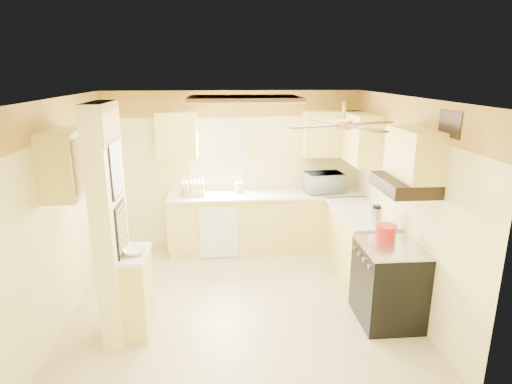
{
  "coord_description": "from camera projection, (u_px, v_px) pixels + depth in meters",
  "views": [
    {
      "loc": [
        -0.2,
        -4.8,
        2.78
      ],
      "look_at": [
        0.24,
        0.35,
        1.32
      ],
      "focal_mm": 30.0,
      "sensor_mm": 36.0,
      "label": 1
    }
  ],
  "objects": [
    {
      "name": "floor",
      "position": [
        240.0,
        301.0,
        5.37
      ],
      "size": [
        4.0,
        4.0,
        0.0
      ],
      "primitive_type": "plane",
      "color": "#CAB28B",
      "rests_on": "ground"
    },
    {
      "name": "ceiling",
      "position": [
        237.0,
        98.0,
        4.7
      ],
      "size": [
        4.0,
        4.0,
        0.0
      ],
      "primitive_type": "plane",
      "rotation": [
        3.14,
        0.0,
        0.0
      ],
      "color": "white",
      "rests_on": "wall_back"
    },
    {
      "name": "wall_back",
      "position": [
        233.0,
        170.0,
        6.86
      ],
      "size": [
        4.0,
        0.0,
        4.0
      ],
      "primitive_type": "plane",
      "rotation": [
        1.57,
        0.0,
        0.0
      ],
      "color": "#FCEC99",
      "rests_on": "floor"
    },
    {
      "name": "wall_front",
      "position": [
        250.0,
        282.0,
        3.21
      ],
      "size": [
        4.0,
        0.0,
        4.0
      ],
      "primitive_type": "plane",
      "rotation": [
        -1.57,
        0.0,
        0.0
      ],
      "color": "#FCEC99",
      "rests_on": "floor"
    },
    {
      "name": "wall_left",
      "position": [
        63.0,
        211.0,
        4.87
      ],
      "size": [
        0.0,
        3.8,
        3.8
      ],
      "primitive_type": "plane",
      "rotation": [
        1.57,
        0.0,
        1.57
      ],
      "color": "#FCEC99",
      "rests_on": "floor"
    },
    {
      "name": "wall_right",
      "position": [
        403.0,
        202.0,
        5.2
      ],
      "size": [
        0.0,
        3.8,
        3.8
      ],
      "primitive_type": "plane",
      "rotation": [
        1.57,
        0.0,
        -1.57
      ],
      "color": "#FCEC99",
      "rests_on": "floor"
    },
    {
      "name": "wallpaper_border",
      "position": [
        232.0,
        104.0,
        6.55
      ],
      "size": [
        4.0,
        0.02,
        0.4
      ],
      "primitive_type": "cube",
      "color": "#FBC94A",
      "rests_on": "wall_back"
    },
    {
      "name": "partition_column",
      "position": [
        110.0,
        226.0,
        4.4
      ],
      "size": [
        0.2,
        0.7,
        2.5
      ],
      "primitive_type": "cube",
      "color": "#FCEC99",
      "rests_on": "floor"
    },
    {
      "name": "partition_ledge",
      "position": [
        138.0,
        294.0,
        4.63
      ],
      "size": [
        0.25,
        0.55,
        0.9
      ],
      "primitive_type": "cube",
      "color": "#DBCA5A",
      "rests_on": "floor"
    },
    {
      "name": "ledge_top",
      "position": [
        134.0,
        254.0,
        4.5
      ],
      "size": [
        0.28,
        0.58,
        0.04
      ],
      "primitive_type": "cube",
      "color": "white",
      "rests_on": "partition_ledge"
    },
    {
      "name": "lower_cabinets_back",
      "position": [
        266.0,
        223.0,
        6.83
      ],
      "size": [
        3.0,
        0.6,
        0.9
      ],
      "primitive_type": "cube",
      "color": "#DBCA5A",
      "rests_on": "floor"
    },
    {
      "name": "lower_cabinets_right",
      "position": [
        359.0,
        245.0,
        5.97
      ],
      "size": [
        0.6,
        1.4,
        0.9
      ],
      "primitive_type": "cube",
      "color": "#DBCA5A",
      "rests_on": "floor"
    },
    {
      "name": "countertop_back",
      "position": [
        266.0,
        195.0,
        6.69
      ],
      "size": [
        3.04,
        0.64,
        0.04
      ],
      "primitive_type": "cube",
      "color": "white",
      "rests_on": "lower_cabinets_back"
    },
    {
      "name": "countertop_right",
      "position": [
        360.0,
        213.0,
        5.84
      ],
      "size": [
        0.64,
        1.44,
        0.04
      ],
      "primitive_type": "cube",
      "color": "white",
      "rests_on": "lower_cabinets_right"
    },
    {
      "name": "dishwasher_panel",
      "position": [
        219.0,
        232.0,
        6.47
      ],
      "size": [
        0.58,
        0.02,
        0.8
      ],
      "primitive_type": "cube",
      "color": "white",
      "rests_on": "lower_cabinets_back"
    },
    {
      "name": "window",
      "position": [
        217.0,
        152.0,
        6.74
      ],
      "size": [
        0.92,
        0.02,
        1.02
      ],
      "color": "white",
      "rests_on": "wall_back"
    },
    {
      "name": "upper_cab_back_left",
      "position": [
        177.0,
        135.0,
        6.46
      ],
      "size": [
        0.6,
        0.35,
        0.7
      ],
      "primitive_type": "cube",
      "color": "#DBCA5A",
      "rests_on": "wall_back"
    },
    {
      "name": "upper_cab_back_right",
      "position": [
        332.0,
        133.0,
        6.65
      ],
      "size": [
        0.9,
        0.35,
        0.7
      ],
      "primitive_type": "cube",
      "color": "#DBCA5A",
      "rests_on": "wall_back"
    },
    {
      "name": "upper_cab_right",
      "position": [
        359.0,
        138.0,
        6.22
      ],
      "size": [
        0.35,
        1.0,
        0.7
      ],
      "primitive_type": "cube",
      "color": "#DBCA5A",
      "rests_on": "wall_right"
    },
    {
      "name": "upper_cab_left_wall",
      "position": [
        65.0,
        163.0,
        4.48
      ],
      "size": [
        0.35,
        0.75,
        0.7
      ],
      "primitive_type": "cube",
      "color": "#DBCA5A",
      "rests_on": "wall_left"
    },
    {
      "name": "upper_cab_over_stove",
      "position": [
        415.0,
        154.0,
        4.47
      ],
      "size": [
        0.35,
        0.76,
        0.52
      ],
      "primitive_type": "cube",
      "color": "#DBCA5A",
      "rests_on": "wall_right"
    },
    {
      "name": "stove",
      "position": [
        388.0,
        283.0,
        4.86
      ],
      "size": [
        0.68,
        0.77,
        0.92
      ],
      "color": "black",
      "rests_on": "floor"
    },
    {
      "name": "range_hood",
      "position": [
        404.0,
        184.0,
        4.55
      ],
      "size": [
        0.5,
        0.76,
        0.14
      ],
      "primitive_type": "cube",
      "color": "black",
      "rests_on": "upper_cab_over_stove"
    },
    {
      "name": "poster_menu",
      "position": [
        116.0,
        169.0,
        4.24
      ],
      "size": [
        0.02,
        0.42,
        0.57
      ],
      "color": "black",
      "rests_on": "partition_column"
    },
    {
      "name": "poster_nashville",
      "position": [
        122.0,
        230.0,
        4.42
      ],
      "size": [
        0.02,
        0.42,
        0.57
      ],
      "color": "black",
      "rests_on": "partition_column"
    },
    {
      "name": "ceiling_light_panel",
      "position": [
        244.0,
        99.0,
        5.19
      ],
      "size": [
        1.35,
        0.95,
        0.06
      ],
      "color": "brown",
      "rests_on": "ceiling"
    },
    {
      "name": "ceiling_fan",
      "position": [
        343.0,
        124.0,
        4.16
      ],
      "size": [
        1.15,
        1.15,
        0.26
      ],
      "color": "gold",
      "rests_on": "ceiling"
    },
    {
      "name": "vent_grate",
      "position": [
        450.0,
        124.0,
        4.05
      ],
      "size": [
        0.02,
        0.4,
        0.25
      ],
      "primitive_type": "cube",
      "color": "black",
      "rests_on": "wall_right"
    },
    {
      "name": "microwave",
      "position": [
        324.0,
        182.0,
        6.72
      ],
      "size": [
        0.61,
        0.45,
        0.31
      ],
      "primitive_type": "imported",
      "rotation": [
        0.0,
        0.0,
        3.26
      ],
      "color": "white",
      "rests_on": "countertop_back"
    },
    {
      "name": "bowl",
      "position": [
        135.0,
        251.0,
        4.46
      ],
      "size": [
        0.29,
        0.29,
        0.06
      ],
      "primitive_type": "imported",
      "rotation": [
        0.0,
        0.0,
        0.26
      ],
      "color": "white",
      "rests_on": "ledge_top"
    },
    {
      "name": "dutch_oven",
      "position": [
        386.0,
        232.0,
        4.92
      ],
      "size": [
        0.25,
        0.25,
        0.17
      ],
      "color": "red",
      "rests_on": "stove"
    },
    {
      "name": "kettle",
      "position": [
        376.0,
        215.0,
        5.34
      ],
      "size": [
        0.15,
        0.15,
        0.24
      ],
      "color": "silver",
      "rests_on": "countertop_right"
    },
    {
      "name": "dish_rack",
      "position": [
        193.0,
        190.0,
        6.59
      ],
      "size": [
        0.37,
        0.28,
        0.21
      ],
      "color": "#DDB97F",
      "rests_on": "countertop_back"
    },
    {
      "name": "utensil_crock",
      "position": [
        239.0,
        187.0,
        6.74
      ],
      "size": [
        0.12,
        0.12,
        0.25
      ],
      "color": "white",
      "rests_on": "countertop_back"
    }
  ]
}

